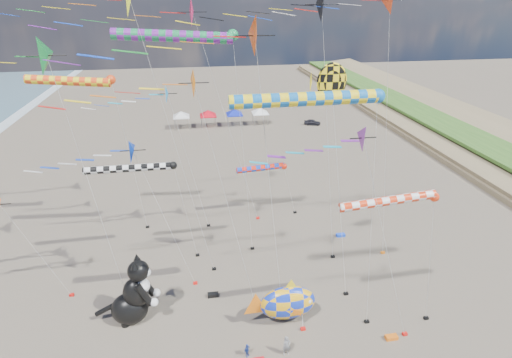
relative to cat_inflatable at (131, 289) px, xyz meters
The scene contains 28 objects.
delta_kite_0 15.78m from the cat_inflatable, ahead, with size 11.54×2.14×19.09m.
delta_kite_1 20.43m from the cat_inflatable, 74.63° to the left, with size 13.87×2.68×24.22m.
delta_kite_2 17.12m from the cat_inflatable, behind, with size 10.12×2.50×21.13m.
delta_kite_3 19.83m from the cat_inflatable, 19.39° to the right, with size 10.40×1.69×16.82m.
delta_kite_4 24.76m from the cat_inflatable, 19.15° to the left, with size 12.61×2.81×23.88m.
delta_kite_5 27.35m from the cat_inflatable, 14.83° to the left, with size 13.26×2.40×23.98m.
delta_kite_6 17.42m from the cat_inflatable, 78.71° to the left, with size 10.14×1.97×15.74m.
delta_kite_7 23.67m from the cat_inflatable, 66.31° to the left, with size 18.24×2.92×23.15m.
delta_kite_8 19.54m from the cat_inflatable, 14.31° to the right, with size 13.00×2.48×22.34m.
delta_kite_9 9.91m from the cat_inflatable, 86.04° to the left, with size 10.90×2.09×13.57m.
delta_kite_10 11.02m from the cat_inflatable, 157.79° to the left, with size 8.28×1.87×9.89m.
windsock_0 19.99m from the cat_inflatable, 12.07° to the right, with size 8.25×0.65×11.21m.
windsock_1 19.46m from the cat_inflatable, 15.58° to the right, with size 10.38×0.85×18.11m.
windsock_2 10.06m from the cat_inflatable, 88.22° to the left, with size 9.06×0.68×9.99m.
windsock_3 19.21m from the cat_inflatable, 47.76° to the left, with size 6.92×0.71×6.36m.
windsock_4 19.50m from the cat_inflatable, 57.49° to the left, with size 10.78×0.93×20.63m.
windsock_5 19.44m from the cat_inflatable, 109.66° to the left, with size 9.02×0.86×16.41m.
angelfish_kite 20.96m from the cat_inflatable, ahead, with size 3.74×3.02×18.84m.
cat_inflatable is the anchor object (origin of this frame).
fish_inflatable 11.81m from the cat_inflatable, 11.36° to the right, with size 5.64×1.98×4.10m.
person_adult 12.22m from the cat_inflatable, 26.09° to the right, with size 0.58×0.38×1.60m, color slate.
child_green 12.60m from the cat_inflatable, ahead, with size 0.60×0.47×1.24m, color #1B8027.
child_blue 9.77m from the cat_inflatable, 31.69° to the right, with size 0.64×0.27×1.09m, color #2D4CA9.
kite_bag_1 21.86m from the cat_inflatable, 22.99° to the left, with size 0.90×0.44×0.30m, color blue.
kite_bag_2 6.89m from the cat_inflatable, 13.88° to the left, with size 0.90×0.44×0.30m, color black.
kite_bag_3 19.67m from the cat_inflatable, 15.59° to the right, with size 0.90×0.44×0.30m, color orange.
tent_row 50.16m from the cat_inflatable, 77.20° to the left, with size 19.20×4.20×3.80m.
parked_car 54.96m from the cat_inflatable, 58.68° to the left, with size 1.28×3.17×1.08m, color #26262D.
Camera 1 is at (-4.28, -13.88, 23.05)m, focal length 28.00 mm.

